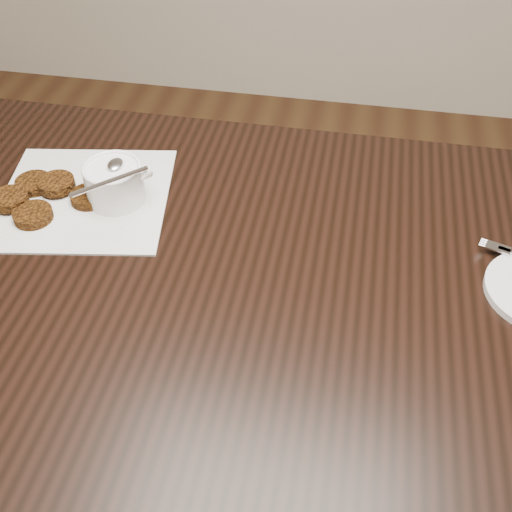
# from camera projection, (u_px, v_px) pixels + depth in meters

# --- Properties ---
(table) EXTENTS (1.53, 0.98, 0.75)m
(table) POSITION_uv_depth(u_px,v_px,m) (267.00, 430.00, 1.20)
(table) COLOR black
(table) RESTS_ON floor
(napkin) EXTENTS (0.35, 0.35, 0.00)m
(napkin) POSITION_uv_depth(u_px,v_px,m) (85.00, 197.00, 1.12)
(napkin) COLOR silver
(napkin) RESTS_ON table
(sauce_ramekin) EXTENTS (0.18, 0.18, 0.14)m
(sauce_ramekin) POSITION_uv_depth(u_px,v_px,m) (111.00, 167.00, 1.07)
(sauce_ramekin) COLOR white
(sauce_ramekin) RESTS_ON napkin
(patty_cluster) EXTENTS (0.27, 0.27, 0.02)m
(patty_cluster) POSITION_uv_depth(u_px,v_px,m) (44.00, 194.00, 1.11)
(patty_cluster) COLOR #5C320C
(patty_cluster) RESTS_ON napkin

